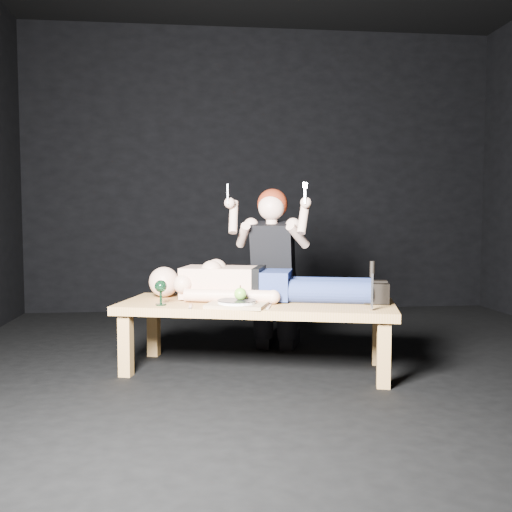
# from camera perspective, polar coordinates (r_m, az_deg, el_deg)

# --- Properties ---
(ground) EXTENTS (5.00, 5.00, 0.00)m
(ground) POSITION_cam_1_polar(r_m,az_deg,el_deg) (3.78, 5.10, -11.50)
(ground) COLOR black
(ground) RESTS_ON ground
(back_wall) EXTENTS (5.00, 0.00, 5.00)m
(back_wall) POSITION_cam_1_polar(r_m,az_deg,el_deg) (6.14, 0.61, 8.59)
(back_wall) COLOR black
(back_wall) RESTS_ON ground
(table) EXTENTS (1.88, 1.10, 0.45)m
(table) POSITION_cam_1_polar(r_m,az_deg,el_deg) (3.74, 0.08, -8.10)
(table) COLOR #B8844C
(table) RESTS_ON ground
(lying_man) EXTENTS (1.87, 0.99, 0.27)m
(lying_man) POSITION_cam_1_polar(r_m,az_deg,el_deg) (3.80, 1.18, -2.44)
(lying_man) COLOR beige
(lying_man) RESTS_ON table
(kneeling_woman) EXTENTS (0.87, 0.92, 1.25)m
(kneeling_woman) POSITION_cam_1_polar(r_m,az_deg,el_deg) (4.24, 1.90, -1.23)
(kneeling_woman) COLOR black
(kneeling_woman) RESTS_ON ground
(serving_tray) EXTENTS (0.42, 0.36, 0.02)m
(serving_tray) POSITION_cam_1_polar(r_m,az_deg,el_deg) (3.52, -1.94, -4.96)
(serving_tray) COLOR tan
(serving_tray) RESTS_ON table
(plate) EXTENTS (0.30, 0.30, 0.02)m
(plate) POSITION_cam_1_polar(r_m,az_deg,el_deg) (3.52, -1.94, -4.64)
(plate) COLOR white
(plate) RESTS_ON serving_tray
(apple) EXTENTS (0.08, 0.08, 0.08)m
(apple) POSITION_cam_1_polar(r_m,az_deg,el_deg) (3.52, -1.59, -3.84)
(apple) COLOR #52A31C
(apple) RESTS_ON plate
(goblet) EXTENTS (0.09, 0.09, 0.16)m
(goblet) POSITION_cam_1_polar(r_m,az_deg,el_deg) (3.62, -9.58, -3.67)
(goblet) COLOR black
(goblet) RESTS_ON table
(fork_flat) EXTENTS (0.02, 0.19, 0.01)m
(fork_flat) POSITION_cam_1_polar(r_m,az_deg,el_deg) (3.56, -6.61, -5.03)
(fork_flat) COLOR #B2B2B7
(fork_flat) RESTS_ON table
(knife_flat) EXTENTS (0.06, 0.19, 0.01)m
(knife_flat) POSITION_cam_1_polar(r_m,az_deg,el_deg) (3.51, 1.30, -5.13)
(knife_flat) COLOR #B2B2B7
(knife_flat) RESTS_ON table
(spoon_flat) EXTENTS (0.11, 0.17, 0.01)m
(spoon_flat) POSITION_cam_1_polar(r_m,az_deg,el_deg) (3.56, 0.04, -4.98)
(spoon_flat) COLOR #B2B2B7
(spoon_flat) RESTS_ON table
(carving_knife) EXTENTS (0.05, 0.05, 0.29)m
(carving_knife) POSITION_cam_1_polar(r_m,az_deg,el_deg) (3.44, 11.63, -2.96)
(carving_knife) COLOR #B2B2B7
(carving_knife) RESTS_ON table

